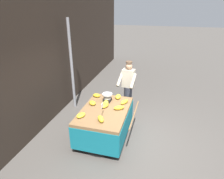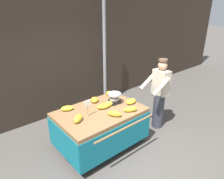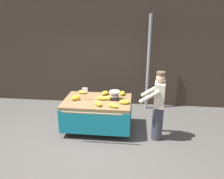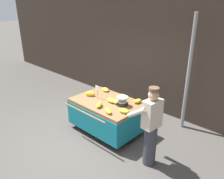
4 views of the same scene
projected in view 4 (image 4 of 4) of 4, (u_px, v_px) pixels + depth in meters
The scene contains 16 objects.
ground_plane at pixel (86, 139), 5.64m from camera, with size 60.00×60.00×0.00m, color #514C47.
back_wall at pixel (152, 46), 6.68m from camera, with size 16.00×0.24×3.82m, color #332821.
street_pole at pixel (188, 75), 5.65m from camera, with size 0.09×0.09×2.95m, color gray.
banana_cart at pixel (107, 109), 5.79m from camera, with size 1.75×1.37×0.84m.
weighing_scale at pixel (122, 101), 5.42m from camera, with size 0.28×0.28×0.24m.
price_sign at pixel (97, 89), 5.79m from camera, with size 0.14×0.01×0.34m.
banana_bunch_0 at pixel (117, 102), 5.55m from camera, with size 0.14×0.23×0.09m, color yellow.
banana_bunch_1 at pixel (90, 94), 5.98m from camera, with size 0.12×0.25×0.13m, color yellow.
banana_bunch_2 at pixel (99, 105), 5.40m from camera, with size 0.13×0.27×0.10m, color gold.
banana_bunch_3 at pixel (124, 111), 5.12m from camera, with size 0.15×0.26×0.10m, color yellow.
banana_bunch_4 at pixel (111, 100), 5.63m from camera, with size 0.15×0.27×0.10m, color gold.
banana_bunch_5 at pixel (122, 96), 5.86m from camera, with size 0.16×0.21×0.11m, color gold.
banana_bunch_6 at pixel (108, 111), 5.13m from camera, with size 0.11×0.28×0.10m, color yellow.
banana_bunch_7 at pixel (138, 101), 5.59m from camera, with size 0.14×0.22×0.10m, color gold.
banana_bunch_8 at pixel (106, 90), 6.30m from camera, with size 0.16×0.25×0.09m, color yellow.
vendor_person at pixel (151, 127), 4.53m from camera, with size 0.61×0.56×1.71m.
Camera 4 is at (3.72, -3.03, 3.27)m, focal length 36.74 mm.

